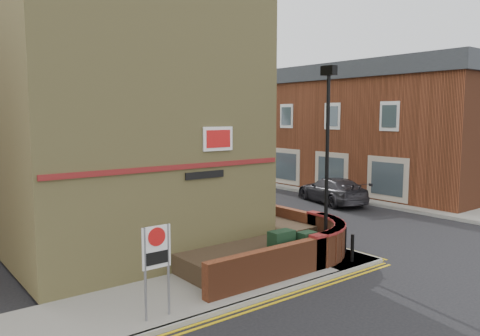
% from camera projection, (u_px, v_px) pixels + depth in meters
% --- Properties ---
extents(ground, '(120.00, 120.00, 0.00)m').
position_uv_depth(ground, '(319.00, 282.00, 13.67)').
color(ground, black).
rests_on(ground, ground).
extents(pavement_corner, '(13.00, 3.00, 0.12)m').
position_uv_depth(pavement_corner, '(190.00, 292.00, 12.70)').
color(pavement_corner, gray).
rests_on(pavement_corner, ground).
extents(pavement_main, '(2.00, 32.00, 0.12)m').
position_uv_depth(pavement_main, '(139.00, 197.00, 27.41)').
color(pavement_main, gray).
rests_on(pavement_main, ground).
extents(pavement_far, '(4.00, 40.00, 0.12)m').
position_uv_depth(pavement_far, '(307.00, 186.00, 31.80)').
color(pavement_far, gray).
rests_on(pavement_far, ground).
extents(kerb_side, '(13.00, 0.15, 0.12)m').
position_uv_depth(kerb_side, '(222.00, 311.00, 11.52)').
color(kerb_side, gray).
rests_on(kerb_side, ground).
extents(kerb_main_near, '(0.15, 32.00, 0.12)m').
position_uv_depth(kerb_main_near, '(154.00, 196.00, 28.03)').
color(kerb_main_near, gray).
rests_on(kerb_main_near, ground).
extents(kerb_main_far, '(0.15, 40.00, 0.12)m').
position_uv_depth(kerb_main_far, '(285.00, 189.00, 30.57)').
color(kerb_main_far, gray).
rests_on(kerb_main_far, ground).
extents(yellow_lines_side, '(13.00, 0.28, 0.01)m').
position_uv_depth(yellow_lines_side, '(228.00, 316.00, 11.33)').
color(yellow_lines_side, gold).
rests_on(yellow_lines_side, ground).
extents(yellow_lines_main, '(0.28, 32.00, 0.01)m').
position_uv_depth(yellow_lines_main, '(158.00, 196.00, 28.19)').
color(yellow_lines_main, gold).
rests_on(yellow_lines_main, ground).
extents(corner_building, '(8.95, 10.40, 13.60)m').
position_uv_depth(corner_building, '(111.00, 78.00, 17.50)').
color(corner_building, '#A19556').
rests_on(corner_building, ground).
extents(garden_wall, '(6.80, 6.00, 1.20)m').
position_uv_depth(garden_wall, '(263.00, 261.00, 15.63)').
color(garden_wall, brown).
rests_on(garden_wall, ground).
extents(lamppost, '(0.25, 0.50, 6.30)m').
position_uv_depth(lamppost, '(327.00, 162.00, 15.21)').
color(lamppost, black).
rests_on(lamppost, pavement_corner).
extents(utility_cabinet_large, '(0.80, 0.45, 1.20)m').
position_uv_depth(utility_cabinet_large, '(281.00, 250.00, 14.42)').
color(utility_cabinet_large, black).
rests_on(utility_cabinet_large, pavement_corner).
extents(utility_cabinet_small, '(0.55, 0.40, 1.10)m').
position_uv_depth(utility_cabinet_small, '(306.00, 249.00, 14.68)').
color(utility_cabinet_small, black).
rests_on(utility_cabinet_small, pavement_corner).
extents(bollard_near, '(0.11, 0.11, 0.90)m').
position_uv_depth(bollard_near, '(352.00, 248.00, 15.14)').
color(bollard_near, black).
rests_on(bollard_near, pavement_corner).
extents(bollard_far, '(0.11, 0.11, 0.90)m').
position_uv_depth(bollard_far, '(345.00, 240.00, 16.14)').
color(bollard_far, black).
rests_on(bollard_far, pavement_corner).
extents(zone_sign, '(0.72, 0.07, 2.20)m').
position_uv_depth(zone_sign, '(157.00, 254.00, 10.82)').
color(zone_sign, slate).
rests_on(zone_sign, pavement_corner).
extents(far_terrace, '(5.40, 30.40, 8.00)m').
position_uv_depth(far_terrace, '(283.00, 126.00, 35.40)').
color(far_terrace, brown).
rests_on(far_terrace, ground).
extents(far_terrace_cream, '(5.40, 12.40, 8.00)m').
position_uv_depth(far_terrace_cream, '(153.00, 123.00, 51.84)').
color(far_terrace_cream, '#C3B3A0').
rests_on(far_terrace_cream, ground).
extents(tree_near, '(3.64, 3.65, 6.70)m').
position_uv_depth(tree_near, '(152.00, 118.00, 25.36)').
color(tree_near, '#382B1E').
rests_on(tree_near, pavement_main).
extents(tree_mid, '(4.03, 4.03, 7.42)m').
position_uv_depth(tree_mid, '(97.00, 110.00, 31.57)').
color(tree_mid, '#382B1E').
rests_on(tree_mid, pavement_main).
extents(tree_far, '(3.81, 3.81, 7.00)m').
position_uv_depth(tree_far, '(60.00, 115.00, 37.87)').
color(tree_far, '#382B1E').
rests_on(tree_far, pavement_main).
extents(traffic_light_assembly, '(0.20, 0.16, 4.20)m').
position_uv_depth(traffic_light_assembly, '(88.00, 144.00, 34.40)').
color(traffic_light_assembly, black).
rests_on(traffic_light_assembly, pavement_main).
extents(silver_car_near, '(2.85, 4.60, 1.43)m').
position_uv_depth(silver_car_near, '(192.00, 190.00, 25.86)').
color(silver_car_near, '#A9ABB0').
rests_on(silver_car_near, ground).
extents(red_car_main, '(3.29, 4.90, 1.25)m').
position_uv_depth(red_car_main, '(120.00, 175.00, 33.25)').
color(red_car_main, '#9D1411').
rests_on(red_car_main, ground).
extents(grey_car_far, '(3.29, 5.30, 1.43)m').
position_uv_depth(grey_car_far, '(332.00, 190.00, 25.91)').
color(grey_car_far, '#2C2B2F').
rests_on(grey_car_far, ground).
extents(silver_car_far, '(2.34, 4.63, 1.51)m').
position_uv_depth(silver_car_far, '(207.00, 172.00, 34.07)').
color(silver_car_far, gray).
rests_on(silver_car_far, ground).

